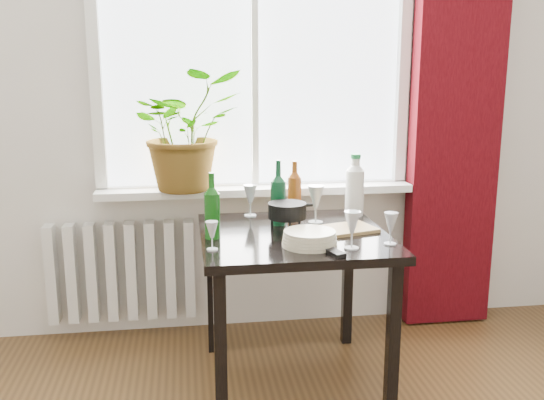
{
  "coord_description": "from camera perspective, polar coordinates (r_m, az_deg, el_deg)",
  "views": [
    {
      "loc": [
        -0.38,
        -1.09,
        1.49
      ],
      "look_at": [
        -0.0,
        1.55,
        0.9
      ],
      "focal_mm": 40.0,
      "sensor_mm": 36.0,
      "label": 1
    }
  ],
  "objects": [
    {
      "name": "wineglass_far_right",
      "position": [
        2.64,
        11.11,
        -2.63
      ],
      "size": [
        0.07,
        0.07,
        0.14
      ],
      "primitive_type": null,
      "rotation": [
        0.0,
        0.0,
        -0.15
      ],
      "color": "silver",
      "rests_on": "table"
    },
    {
      "name": "fondue_pot",
      "position": [
        2.79,
        1.44,
        -1.65
      ],
      "size": [
        0.23,
        0.21,
        0.14
      ],
      "primitive_type": null,
      "rotation": [
        0.0,
        0.0,
        0.2
      ],
      "color": "black",
      "rests_on": "table"
    },
    {
      "name": "wine_bottle_left",
      "position": [
        2.68,
        -5.66,
        -0.51
      ],
      "size": [
        0.07,
        0.07,
        0.3
      ],
      "primitive_type": null,
      "rotation": [
        0.0,
        0.0,
        0.02
      ],
      "color": "#0D450D",
      "rests_on": "table"
    },
    {
      "name": "tv_remote",
      "position": [
        2.5,
        5.66,
        -4.8
      ],
      "size": [
        0.09,
        0.16,
        0.02
      ],
      "primitive_type": "cube",
      "rotation": [
        0.0,
        0.0,
        0.29
      ],
      "color": "black",
      "rests_on": "table"
    },
    {
      "name": "table",
      "position": [
        2.81,
        2.03,
        -4.91
      ],
      "size": [
        0.85,
        0.85,
        0.74
      ],
      "color": "black",
      "rests_on": "ground"
    },
    {
      "name": "wineglass_front_right",
      "position": [
        2.55,
        7.54,
        -2.8
      ],
      "size": [
        0.08,
        0.08,
        0.16
      ],
      "primitive_type": null,
      "rotation": [
        0.0,
        0.0,
        -0.19
      ],
      "color": "silver",
      "rests_on": "table"
    },
    {
      "name": "windowsill",
      "position": [
        3.33,
        -1.48,
        0.98
      ],
      "size": [
        1.72,
        0.2,
        0.04
      ],
      "color": "white",
      "rests_on": "ground"
    },
    {
      "name": "wineglass_front_left",
      "position": [
        2.52,
        -5.67,
        -3.36
      ],
      "size": [
        0.05,
        0.05,
        0.13
      ],
      "primitive_type": null,
      "rotation": [
        0.0,
        0.0,
        0.02
      ],
      "color": "silver",
      "rests_on": "table"
    },
    {
      "name": "cleaning_bottle",
      "position": [
        3.11,
        7.8,
        1.51
      ],
      "size": [
        0.12,
        0.12,
        0.33
      ],
      "primitive_type": null,
      "rotation": [
        0.0,
        0.0,
        0.41
      ],
      "color": "silver",
      "rests_on": "table"
    },
    {
      "name": "window",
      "position": [
        3.34,
        -1.7,
        14.38
      ],
      "size": [
        1.72,
        0.08,
        1.62
      ],
      "color": "white",
      "rests_on": "ground"
    },
    {
      "name": "bottle_amber",
      "position": [
        3.09,
        2.13,
        1.2
      ],
      "size": [
        0.09,
        0.09,
        0.29
      ],
      "primitive_type": null,
      "rotation": [
        0.0,
        0.0,
        0.26
      ],
      "color": "#74350C",
      "rests_on": "table"
    },
    {
      "name": "wineglass_back_left",
      "position": [
        3.08,
        -2.06,
        -0.03
      ],
      "size": [
        0.09,
        0.09,
        0.17
      ],
      "primitive_type": null,
      "rotation": [
        0.0,
        0.0,
        0.38
      ],
      "color": "silver",
      "rests_on": "table"
    },
    {
      "name": "plate_stack",
      "position": [
        2.59,
        3.56,
        -3.64
      ],
      "size": [
        0.27,
        0.27,
        0.06
      ],
      "primitive_type": "cylinder",
      "rotation": [
        0.0,
        0.0,
        0.17
      ],
      "color": "beige",
      "rests_on": "table"
    },
    {
      "name": "cutting_board",
      "position": [
        2.83,
        6.7,
        -2.78
      ],
      "size": [
        0.33,
        0.26,
        0.02
      ],
      "primitive_type": "cube",
      "rotation": [
        0.0,
        0.0,
        0.28
      ],
      "color": "olive",
      "rests_on": "table"
    },
    {
      "name": "wineglass_back_center",
      "position": [
        2.95,
        4.14,
        -0.36
      ],
      "size": [
        0.1,
        0.1,
        0.19
      ],
      "primitive_type": null,
      "rotation": [
        0.0,
        0.0,
        0.23
      ],
      "color": "#B3BBC1",
      "rests_on": "table"
    },
    {
      "name": "potted_plant",
      "position": [
        3.22,
        -8.1,
        6.51
      ],
      "size": [
        0.7,
        0.65,
        0.63
      ],
      "primitive_type": "imported",
      "rotation": [
        0.0,
        0.0,
        0.32
      ],
      "color": "#22761F",
      "rests_on": "windowsill"
    },
    {
      "name": "curtain",
      "position": [
        3.55,
        17.01,
        8.83
      ],
      "size": [
        0.5,
        0.12,
        2.56
      ],
      "color": "#350409",
      "rests_on": "ground"
    },
    {
      "name": "wine_bottle_right",
      "position": [
        2.9,
        0.59,
        0.73
      ],
      "size": [
        0.08,
        0.08,
        0.32
      ],
      "primitive_type": null,
      "rotation": [
        0.0,
        0.0,
        0.04
      ],
      "color": "#0B3B1F",
      "rests_on": "table"
    },
    {
      "name": "radiator",
      "position": [
        3.47,
        -13.96,
        -6.52
      ],
      "size": [
        0.8,
        0.1,
        0.55
      ],
      "color": "silver",
      "rests_on": "ground"
    }
  ]
}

